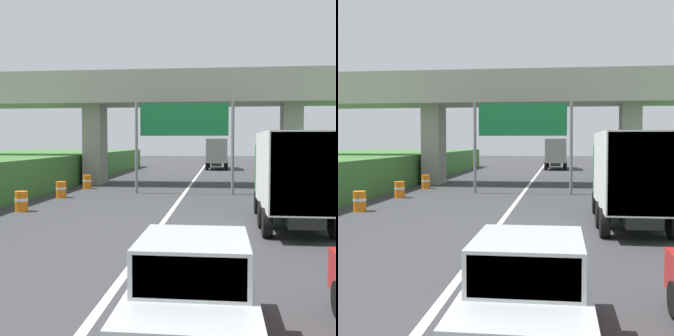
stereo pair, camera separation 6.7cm
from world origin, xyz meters
The scene contains 9 objects.
lane_centre_stripe centered at (0.00, 24.96, 0.00)m, with size 0.20×89.91×0.01m, color white.
overpass_bridge centered at (0.00, 31.20, 6.01)m, with size 40.00×4.80×7.95m.
overhead_highway_sign centered at (0.00, 25.28, 4.03)m, with size 5.88×0.18×5.45m.
truck_green centered at (4.76, 15.41, 1.93)m, with size 2.44×7.30×3.44m.
truck_yellow centered at (1.66, 50.84, 1.93)m, with size 2.44×7.30×3.44m.
car_silver centered at (1.84, 4.76, 0.86)m, with size 1.86×4.10×1.72m.
construction_barrel_2 centered at (-6.62, 17.59, 0.46)m, with size 0.57×0.57×0.90m.
construction_barrel_3 centered at (-6.60, 22.66, 0.46)m, with size 0.57×0.57×0.90m.
construction_barrel_4 centered at (-6.63, 27.73, 0.46)m, with size 0.57×0.57×0.90m.
Camera 1 is at (2.23, -1.93, 3.09)m, focal length 49.47 mm.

